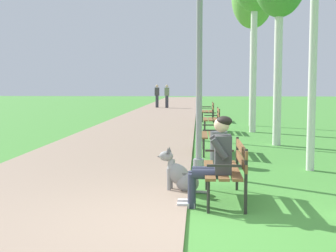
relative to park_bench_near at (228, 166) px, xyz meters
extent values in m
plane|color=#478E38|center=(-0.45, -1.28, -0.51)|extent=(120.00, 120.00, 0.00)
cube|color=gray|center=(-2.56, 22.72, -0.49)|extent=(3.95, 60.00, 0.04)
cube|color=brown|center=(-0.27, 0.00, -0.06)|extent=(0.14, 1.50, 0.04)
cube|color=brown|center=(-0.10, 0.00, -0.06)|extent=(0.14, 1.50, 0.04)
cube|color=brown|center=(0.08, 0.00, -0.06)|extent=(0.14, 1.50, 0.04)
cube|color=brown|center=(0.18, 0.00, 0.08)|extent=(0.04, 1.50, 0.11)
cube|color=brown|center=(0.18, 0.00, 0.26)|extent=(0.04, 1.50, 0.11)
cylinder|color=#2D2B28|center=(-0.30, 0.69, -0.29)|extent=(0.04, 0.04, 0.45)
cylinder|color=#2D2B28|center=(0.18, 0.69, -0.09)|extent=(0.04, 0.04, 0.85)
cube|color=#2D2B28|center=(-0.10, 0.69, 0.12)|extent=(0.45, 0.04, 0.03)
cylinder|color=#2D2B28|center=(-0.30, -0.69, -0.29)|extent=(0.04, 0.04, 0.45)
cylinder|color=#2D2B28|center=(0.18, -0.69, -0.09)|extent=(0.04, 0.04, 0.85)
cube|color=#2D2B28|center=(-0.10, -0.69, 0.12)|extent=(0.45, 0.04, 0.03)
cube|color=brown|center=(-0.28, 4.68, -0.06)|extent=(0.14, 1.50, 0.04)
cube|color=brown|center=(-0.11, 4.68, -0.06)|extent=(0.14, 1.50, 0.04)
cube|color=brown|center=(0.07, 4.68, -0.06)|extent=(0.14, 1.50, 0.04)
cube|color=brown|center=(0.17, 4.68, 0.08)|extent=(0.04, 1.50, 0.11)
cube|color=brown|center=(0.17, 4.68, 0.26)|extent=(0.04, 1.50, 0.11)
cylinder|color=#2D2B28|center=(-0.31, 5.37, -0.29)|extent=(0.04, 0.04, 0.45)
cylinder|color=#2D2B28|center=(0.17, 5.37, -0.09)|extent=(0.04, 0.04, 0.85)
cube|color=#2D2B28|center=(-0.11, 5.37, 0.12)|extent=(0.45, 0.04, 0.03)
cylinder|color=#2D2B28|center=(-0.31, 3.99, -0.29)|extent=(0.04, 0.04, 0.45)
cylinder|color=#2D2B28|center=(0.17, 3.99, -0.09)|extent=(0.04, 0.04, 0.85)
cube|color=#2D2B28|center=(-0.11, 3.99, 0.12)|extent=(0.45, 0.04, 0.03)
cube|color=brown|center=(-0.19, 9.81, -0.06)|extent=(0.14, 1.50, 0.04)
cube|color=brown|center=(-0.01, 9.81, -0.06)|extent=(0.14, 1.50, 0.04)
cube|color=brown|center=(0.16, 9.81, -0.06)|extent=(0.14, 1.50, 0.04)
cube|color=brown|center=(0.27, 9.81, 0.08)|extent=(0.04, 1.50, 0.11)
cube|color=brown|center=(0.27, 9.81, 0.26)|extent=(0.04, 1.50, 0.11)
cylinder|color=#2D2B28|center=(-0.21, 10.50, -0.29)|extent=(0.04, 0.04, 0.45)
cylinder|color=#2D2B28|center=(0.27, 10.50, -0.09)|extent=(0.04, 0.04, 0.85)
cube|color=#2D2B28|center=(-0.01, 10.50, 0.12)|extent=(0.45, 0.04, 0.03)
cylinder|color=#2D2B28|center=(-0.21, 9.12, -0.29)|extent=(0.04, 0.04, 0.45)
cylinder|color=#2D2B28|center=(0.27, 9.12, -0.09)|extent=(0.04, 0.04, 0.85)
cube|color=#2D2B28|center=(-0.01, 9.12, 0.12)|extent=(0.45, 0.04, 0.03)
cube|color=brown|center=(-0.23, 14.67, -0.06)|extent=(0.14, 1.50, 0.04)
cube|color=brown|center=(-0.05, 14.67, -0.06)|extent=(0.14, 1.50, 0.04)
cube|color=brown|center=(0.12, 14.67, -0.06)|extent=(0.14, 1.50, 0.04)
cube|color=brown|center=(0.23, 14.67, 0.08)|extent=(0.04, 1.50, 0.11)
cube|color=brown|center=(0.23, 14.67, 0.26)|extent=(0.04, 1.50, 0.11)
cylinder|color=#2D2B28|center=(-0.25, 15.36, -0.29)|extent=(0.04, 0.04, 0.45)
cylinder|color=#2D2B28|center=(0.23, 15.36, -0.09)|extent=(0.04, 0.04, 0.85)
cube|color=#2D2B28|center=(-0.05, 15.36, 0.12)|extent=(0.45, 0.04, 0.03)
cylinder|color=#2D2B28|center=(-0.25, 13.98, -0.29)|extent=(0.04, 0.04, 0.45)
cylinder|color=#2D2B28|center=(0.23, 13.98, -0.09)|extent=(0.04, 0.04, 0.85)
cube|color=#2D2B28|center=(-0.05, 13.98, 0.12)|extent=(0.45, 0.04, 0.03)
cylinder|color=#33384C|center=(-0.31, -0.24, -0.04)|extent=(0.42, 0.14, 0.14)
cylinder|color=#33384C|center=(-0.52, -0.24, -0.28)|extent=(0.11, 0.11, 0.47)
cube|color=silver|center=(-0.60, -0.24, -0.48)|extent=(0.24, 0.09, 0.07)
cylinder|color=#33384C|center=(-0.31, -0.44, -0.04)|extent=(0.42, 0.14, 0.14)
cylinder|color=#33384C|center=(-0.52, -0.44, -0.28)|extent=(0.11, 0.11, 0.47)
cube|color=silver|center=(-0.60, -0.44, -0.48)|extent=(0.24, 0.09, 0.07)
cube|color=#3F3F42|center=(-0.10, -0.34, 0.22)|extent=(0.22, 0.36, 0.52)
cylinder|color=#3F3F42|center=(-0.16, -0.14, 0.32)|extent=(0.25, 0.09, 0.30)
cylinder|color=#3F3F42|center=(-0.16, -0.54, 0.32)|extent=(0.25, 0.09, 0.30)
sphere|color=beige|center=(-0.12, -0.34, 0.62)|extent=(0.21, 0.21, 0.21)
ellipsoid|color=black|center=(-0.09, -0.34, 0.67)|extent=(0.22, 0.23, 0.14)
ellipsoid|color=gray|center=(-0.60, 0.46, -0.35)|extent=(0.41, 0.35, 0.32)
ellipsoid|color=gray|center=(-0.75, 0.49, -0.23)|extent=(0.53, 0.32, 0.48)
ellipsoid|color=#595959|center=(-0.70, 0.48, -0.19)|extent=(0.39, 0.26, 0.27)
cylinder|color=gray|center=(-0.86, 0.57, -0.32)|extent=(0.06, 0.06, 0.38)
cylinder|color=gray|center=(-0.89, 0.45, -0.32)|extent=(0.06, 0.06, 0.38)
cylinder|color=gray|center=(-0.85, 0.51, -0.08)|extent=(0.14, 0.19, 0.19)
ellipsoid|color=gray|center=(-0.93, 0.52, 0.05)|extent=(0.24, 0.18, 0.16)
cone|color=#595959|center=(-1.03, 0.54, 0.04)|extent=(0.12, 0.11, 0.09)
cone|color=#595959|center=(-0.88, 0.56, 0.15)|extent=(0.06, 0.06, 0.09)
cone|color=#595959|center=(-0.90, 0.47, 0.15)|extent=(0.06, 0.06, 0.09)
cylinder|color=gray|center=(-0.40, 0.42, -0.49)|extent=(0.28, 0.10, 0.04)
cylinder|color=gray|center=(-0.43, 1.91, -0.36)|extent=(0.20, 0.20, 0.30)
cylinder|color=gray|center=(-0.43, 1.91, 1.44)|extent=(0.11, 0.11, 3.90)
cylinder|color=gray|center=(-0.41, 7.27, -0.36)|extent=(0.20, 0.20, 0.30)
cylinder|color=gray|center=(-0.41, 7.27, 1.54)|extent=(0.11, 0.11, 4.10)
cylinder|color=silver|center=(1.75, 2.52, 1.68)|extent=(0.15, 0.15, 4.39)
cylinder|color=silver|center=(1.72, 6.31, 1.44)|extent=(0.22, 0.22, 3.91)
cylinder|color=silver|center=(1.46, 9.87, 1.81)|extent=(0.22, 0.22, 4.65)
cylinder|color=silver|center=(1.68, 12.47, 1.68)|extent=(0.14, 0.14, 4.38)
cylinder|color=#515156|center=(-0.01, 3.01, -0.16)|extent=(0.36, 0.36, 0.70)
cylinder|color=#383842|center=(-3.35, 26.25, -0.07)|extent=(0.22, 0.22, 0.88)
cube|color=#3F3F42|center=(-3.35, 26.25, 0.65)|extent=(0.32, 0.20, 0.56)
sphere|color=beige|center=(-3.35, 26.25, 1.04)|extent=(0.20, 0.20, 0.20)
cylinder|color=#383842|center=(-2.63, 25.86, -0.07)|extent=(0.22, 0.22, 0.88)
cube|color=#6B7F5B|center=(-2.63, 25.86, 0.65)|extent=(0.32, 0.20, 0.56)
sphere|color=beige|center=(-2.63, 25.86, 1.04)|extent=(0.20, 0.20, 0.20)
camera|label=1|loc=(-0.43, -6.70, 1.17)|focal=50.24mm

